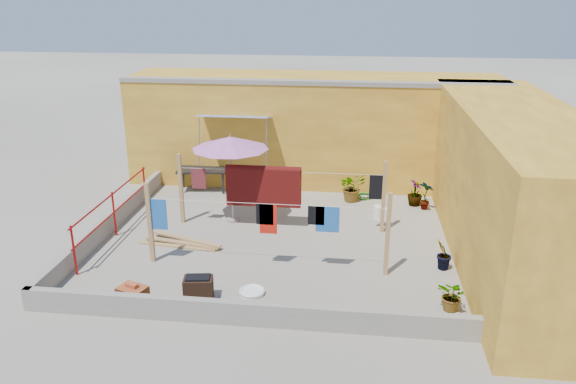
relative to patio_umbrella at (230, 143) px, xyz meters
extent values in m
plane|color=#9E998E|center=(1.26, -1.04, -2.05)|extent=(80.00, 80.00, 0.00)
cube|color=gold|center=(1.76, 3.66, -0.45)|extent=(11.00, 2.40, 3.20)
cube|color=gray|center=(1.76, 2.61, 1.10)|extent=(11.00, 0.35, 0.12)
cube|color=#2D51B2|center=(-0.34, 2.11, 0.20)|extent=(2.00, 0.79, 0.22)
cylinder|color=gray|center=(-1.29, 1.74, -0.45)|extent=(0.03, 0.30, 1.28)
cylinder|color=gray|center=(0.61, 1.74, -0.45)|extent=(0.03, 0.30, 1.28)
cube|color=gold|center=(6.46, -1.04, -0.45)|extent=(2.40, 9.00, 3.20)
cube|color=gray|center=(1.26, -4.62, -1.83)|extent=(8.30, 0.16, 0.44)
cube|color=gray|center=(-2.82, -1.04, -1.83)|extent=(0.16, 7.30, 0.44)
cylinder|color=#A61210|center=(-2.59, -3.24, -1.50)|extent=(0.05, 0.05, 1.10)
cylinder|color=#A61210|center=(-2.59, -1.24, -1.50)|extent=(0.05, 0.05, 1.10)
cylinder|color=#A61210|center=(-2.59, 0.76, -1.50)|extent=(0.05, 0.05, 1.10)
cylinder|color=#A61210|center=(-2.59, -1.24, -1.00)|extent=(0.04, 4.20, 0.04)
cylinder|color=#A61210|center=(-2.59, -1.24, -1.45)|extent=(0.04, 4.20, 0.04)
cube|color=tan|center=(-1.24, -2.44, -1.15)|extent=(0.09, 0.09, 1.80)
cube|color=tan|center=(3.76, -2.44, -1.15)|extent=(0.09, 0.09, 1.80)
cube|color=tan|center=(3.76, -0.24, -1.15)|extent=(0.09, 0.09, 1.80)
cube|color=tan|center=(-1.24, -0.24, -1.15)|extent=(0.09, 0.09, 1.80)
cylinder|color=silver|center=(1.26, -2.44, -0.60)|extent=(5.00, 0.01, 0.01)
cylinder|color=silver|center=(1.26, -0.24, -0.60)|extent=(5.00, 0.01, 0.01)
cube|color=#450C0B|center=(0.85, -0.24, -1.02)|extent=(1.84, 0.22, 0.94)
cube|color=black|center=(3.56, -0.24, -0.90)|extent=(0.31, 0.02, 0.61)
cube|color=#5B2024|center=(-0.77, -0.24, -0.86)|extent=(0.37, 0.02, 0.52)
cube|color=#205AAF|center=(-1.04, -2.44, -0.94)|extent=(0.37, 0.02, 0.69)
cube|color=black|center=(1.24, -2.44, -0.83)|extent=(0.36, 0.02, 0.46)
cube|color=red|center=(1.31, -2.44, -0.92)|extent=(0.36, 0.02, 0.66)
cube|color=#205AAF|center=(2.53, -2.44, -0.87)|extent=(0.48, 0.02, 0.56)
cube|color=black|center=(2.30, -2.44, -0.80)|extent=(0.34, 0.02, 0.41)
cylinder|color=gray|center=(0.00, 0.00, -2.02)|extent=(0.34, 0.34, 0.06)
cylinder|color=gray|center=(0.00, 0.00, -0.96)|extent=(0.04, 0.04, 2.18)
cone|color=#CF6FB8|center=(0.00, 0.00, 0.02)|extent=(2.30, 2.30, 0.30)
cylinder|color=gray|center=(0.00, 0.00, 0.19)|extent=(0.04, 0.04, 0.09)
cube|color=black|center=(-1.37, 2.16, -1.40)|extent=(1.51, 0.89, 0.05)
cube|color=black|center=(-1.95, 1.80, -1.73)|extent=(0.05, 0.05, 0.63)
cube|color=black|center=(-2.02, 2.37, -1.73)|extent=(0.05, 0.05, 0.63)
cube|color=black|center=(-0.71, 1.96, -1.73)|extent=(0.05, 0.05, 0.63)
cube|color=black|center=(-0.78, 2.52, -1.73)|extent=(0.05, 0.05, 0.63)
cube|color=#A54826|center=(-0.98, -4.24, -1.86)|extent=(0.61, 0.52, 0.37)
cube|color=#A94C27|center=(-0.98, -4.24, -1.64)|extent=(0.26, 0.18, 0.07)
cube|color=tan|center=(-0.94, -1.69, -2.03)|extent=(1.86, 0.34, 0.04)
cube|color=tan|center=(-0.86, -1.57, -1.99)|extent=(1.85, 0.49, 0.04)
cube|color=tan|center=(-0.78, -1.45, -1.94)|extent=(1.80, 0.74, 0.04)
cube|color=black|center=(0.19, -3.90, -1.82)|extent=(0.59, 0.44, 0.45)
cube|color=black|center=(0.19, -3.90, -1.57)|extent=(0.49, 0.34, 0.04)
cylinder|color=white|center=(1.15, -3.56, -2.02)|extent=(0.47, 0.47, 0.06)
torus|color=white|center=(1.15, -3.56, -1.98)|extent=(0.51, 0.51, 0.05)
cylinder|color=white|center=(3.87, 0.64, -1.91)|extent=(0.20, 0.20, 0.27)
cylinder|color=white|center=(3.87, 0.64, -1.76)|extent=(0.05, 0.05, 0.05)
cylinder|color=white|center=(3.69, 0.62, -1.88)|extent=(0.25, 0.25, 0.33)
cylinder|color=white|center=(3.69, 0.62, -1.69)|extent=(0.07, 0.07, 0.06)
torus|color=#217C1B|center=(3.36, 2.16, -2.03)|extent=(0.50, 0.50, 0.03)
torus|color=#217C1B|center=(3.36, 2.16, -1.99)|extent=(0.42, 0.42, 0.03)
imported|color=#1D621C|center=(2.99, 1.83, -1.64)|extent=(0.95, 0.90, 0.82)
imported|color=#1D621C|center=(4.70, 1.69, -1.69)|extent=(0.46, 0.46, 0.72)
imported|color=#1D621C|center=(4.96, 1.42, -1.64)|extent=(0.51, 0.50, 0.81)
imported|color=#1D621C|center=(4.96, -2.08, -1.70)|extent=(0.46, 0.49, 0.70)
imported|color=#1D621C|center=(4.92, -3.71, -1.75)|extent=(0.71, 0.71, 0.60)
camera|label=1|loc=(3.02, -13.00, 3.51)|focal=35.00mm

